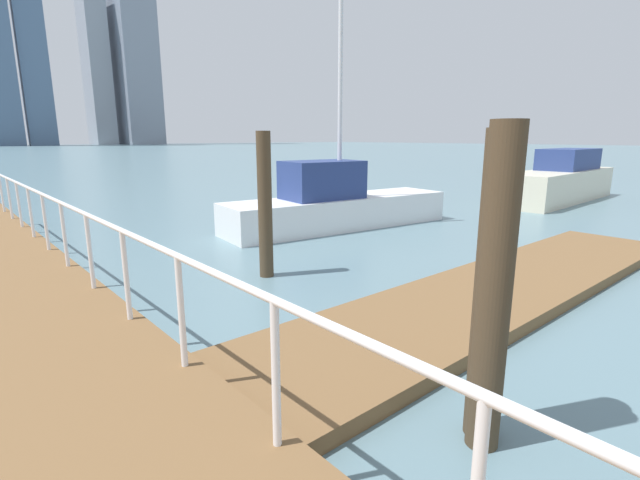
{
  "coord_description": "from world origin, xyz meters",
  "views": [
    {
      "loc": [
        -4.73,
        6.22,
        2.47
      ],
      "look_at": [
        -0.24,
        11.42,
        0.92
      ],
      "focal_mm": 25.68,
      "sensor_mm": 36.0,
      "label": 1
    }
  ],
  "objects": [
    {
      "name": "ground_plane",
      "position": [
        0.0,
        20.0,
        0.0
      ],
      "size": [
        300.0,
        300.0,
        0.0
      ],
      "primitive_type": "plane",
      "color": "slate"
    },
    {
      "name": "floating_dock",
      "position": [
        1.9,
        9.59,
        0.09
      ],
      "size": [
        10.79,
        2.0,
        0.18
      ],
      "primitive_type": "cube",
      "color": "brown",
      "rests_on": "ground_plane"
    },
    {
      "name": "boardwalk_railing",
      "position": [
        -3.15,
        9.24,
        1.22
      ],
      "size": [
        0.06,
        25.02,
        1.08
      ],
      "color": "white",
      "rests_on": "boardwalk"
    },
    {
      "name": "dock_piling_0",
      "position": [
        -1.43,
        7.94,
        1.27
      ],
      "size": [
        0.29,
        0.29,
        2.54
      ],
      "primitive_type": "cylinder",
      "color": "#473826",
      "rests_on": "ground_plane"
    },
    {
      "name": "dock_piling_2",
      "position": [
        -0.27,
        12.87,
        1.29
      ],
      "size": [
        0.25,
        0.25,
        2.57
      ],
      "primitive_type": "cylinder",
      "color": "#473826",
      "rests_on": "ground_plane"
    },
    {
      "name": "dock_piling_4",
      "position": [
        -1.56,
        7.85,
        1.3
      ],
      "size": [
        0.26,
        0.26,
        2.59
      ],
      "primitive_type": "cylinder",
      "color": "#473826",
      "rests_on": "ground_plane"
    },
    {
      "name": "moored_boat_2",
      "position": [
        14.12,
        13.66,
        0.79
      ],
      "size": [
        7.3,
        2.15,
        2.01
      ],
      "color": "beige",
      "rests_on": "ground_plane"
    },
    {
      "name": "moored_boat_3",
      "position": [
        3.75,
        15.4,
        0.66
      ],
      "size": [
        6.79,
        2.39,
        6.93
      ],
      "color": "white",
      "rests_on": "ground_plane"
    },
    {
      "name": "skyline_tower_5",
      "position": [
        22.83,
        159.83,
        25.88
      ],
      "size": [
        7.67,
        8.36,
        51.76
      ],
      "primitive_type": "cube",
      "rotation": [
        0.0,
        0.0,
        -0.09
      ],
      "color": "slate",
      "rests_on": "ground_plane"
    },
    {
      "name": "skyline_tower_6",
      "position": [
        41.39,
        167.86,
        22.95
      ],
      "size": [
        6.59,
        12.48,
        45.91
      ],
      "primitive_type": "cube",
      "rotation": [
        0.0,
        0.0,
        -0.04
      ],
      "color": "#8C939E",
      "rests_on": "ground_plane"
    },
    {
      "name": "skyline_tower_7",
      "position": [
        51.9,
        162.22,
        42.72
      ],
      "size": [
        11.15,
        13.39,
        85.44
      ],
      "primitive_type": "cube",
      "rotation": [
        0.0,
        0.0,
        -0.01
      ],
      "color": "gray",
      "rests_on": "ground_plane"
    }
  ]
}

